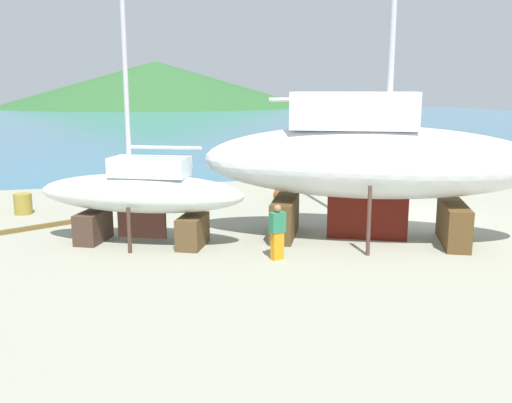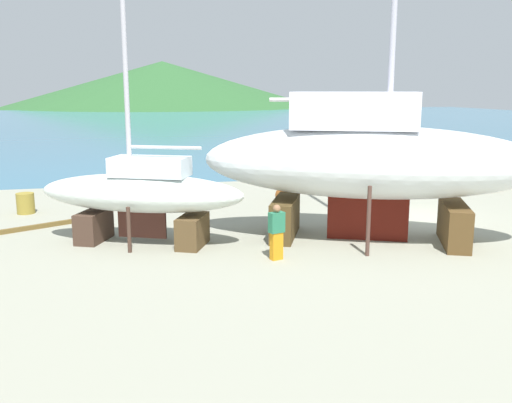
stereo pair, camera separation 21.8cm
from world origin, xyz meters
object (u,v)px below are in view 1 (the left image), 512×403
barrel_tar_black (284,196)px  worker (277,231)px  barrel_blue_faded (486,182)px  barrel_tipped_right (23,204)px  sailboat_far_slipway (368,159)px  sailboat_small_center (141,193)px

barrel_tar_black → worker: bearing=-107.7°
barrel_blue_faded → barrel_tipped_right: (-20.96, -0.44, 0.01)m
sailboat_far_slipway → barrel_tar_black: size_ratio=23.35×
sailboat_far_slipway → sailboat_small_center: bearing=-166.2°
barrel_tar_black → barrel_tipped_right: 10.62m
sailboat_far_slipway → barrel_blue_faded: size_ratio=23.18×
barrel_blue_faded → barrel_tar_black: size_ratio=1.01×
sailboat_small_center → sailboat_far_slipway: bearing=-165.8°
barrel_tar_black → barrel_tipped_right: (-10.61, -0.00, 0.14)m
sailboat_small_center → barrel_tipped_right: (-4.36, 5.51, -1.23)m
sailboat_small_center → barrel_tar_black: size_ratio=15.15×
worker → barrel_tipped_right: 11.42m
barrel_blue_faded → sailboat_far_slipway: bearing=-143.3°
sailboat_small_center → barrel_tipped_right: bearing=-27.8°
worker → barrel_tipped_right: (-8.02, 8.11, -0.43)m
sailboat_small_center → sailboat_far_slipway: size_ratio=0.65×
worker → barrel_tipped_right: worker is taller
barrel_tipped_right → barrel_blue_faded: bearing=1.2°
sailboat_far_slipway → barrel_tar_black: sailboat_far_slipway is taller
barrel_tar_black → sailboat_small_center: bearing=-138.6°
barrel_blue_faded → worker: bearing=-146.5°
worker → barrel_tar_black: worker is taller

